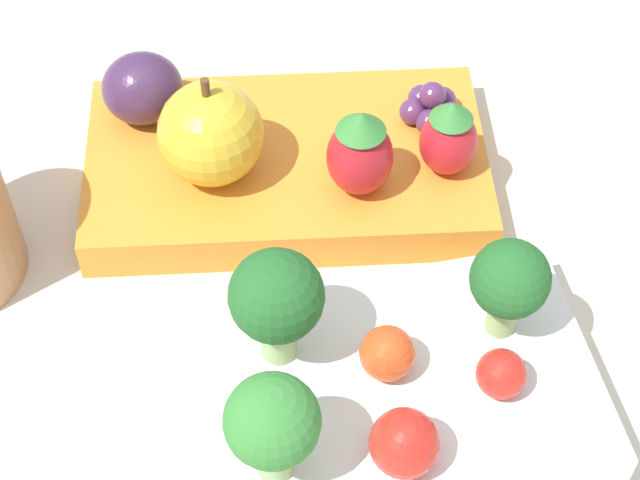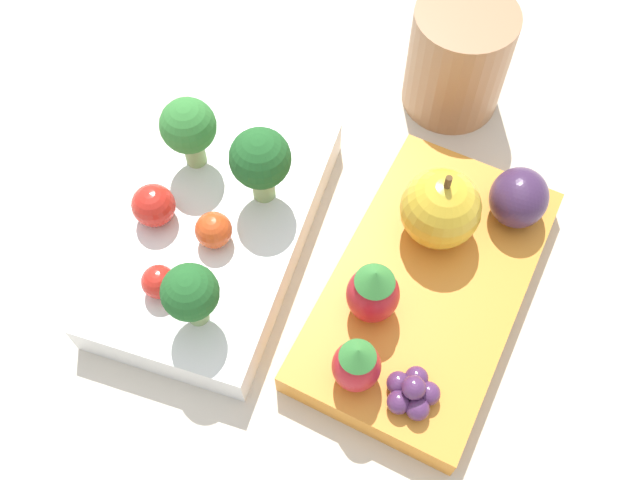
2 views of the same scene
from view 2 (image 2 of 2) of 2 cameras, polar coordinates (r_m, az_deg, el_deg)
ground_plane at (r=0.47m, az=0.14°, el=-1.79°), size 4.00×4.00×0.00m
bento_box_savoury at (r=0.47m, az=-8.22°, el=0.76°), size 0.20×0.12×0.03m
bento_box_fruit at (r=0.45m, az=8.54°, el=-3.92°), size 0.21×0.13×0.02m
broccoli_floret_0 at (r=0.43m, az=-4.79°, el=6.36°), size 0.04×0.04×0.06m
broccoli_floret_1 at (r=0.40m, az=-10.32°, el=-4.26°), size 0.03×0.03×0.05m
broccoli_floret_2 at (r=0.46m, az=-10.47°, el=8.82°), size 0.04×0.04×0.05m
cherry_tomato_0 at (r=0.45m, az=-13.17°, el=2.71°), size 0.03×0.03×0.03m
cherry_tomato_1 at (r=0.43m, az=-12.78°, el=-3.28°), size 0.02×0.02×0.02m
cherry_tomato_2 at (r=0.44m, az=-8.51°, el=0.79°), size 0.02×0.02×0.02m
apple at (r=0.44m, az=9.62°, el=2.46°), size 0.05×0.05×0.06m
strawberry_0 at (r=0.41m, az=4.28°, el=-4.19°), size 0.03×0.03×0.05m
strawberry_1 at (r=0.40m, az=2.95°, el=-9.91°), size 0.03×0.03×0.04m
plum at (r=0.46m, az=15.62°, el=3.29°), size 0.04×0.04×0.04m
grape_cluster at (r=0.41m, az=7.39°, el=-11.97°), size 0.03×0.03×0.02m
drinking_cup at (r=0.53m, az=10.97°, el=14.03°), size 0.07×0.07×0.08m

